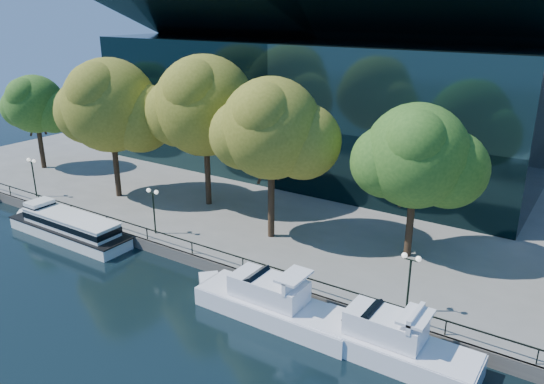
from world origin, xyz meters
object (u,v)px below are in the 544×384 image
Objects in this scene: tour_boat at (66,225)px; tree_3 at (272,131)px; tree_2 at (206,108)px; lamp_0 at (32,169)px; tree_1 at (111,108)px; cruiser_near at (270,301)px; cruiser_far at (385,340)px; lamp_1 at (153,201)px; lamp_2 at (410,270)px; tree_4 at (418,158)px; tree_0 at (35,105)px.

tour_boat is 20.60m from tree_3.
lamp_0 is (-16.42, -8.10, -6.58)m from tree_2.
tour_boat is at bearing -153.24° from tree_3.
tour_boat is 1.07× the size of tree_3.
cruiser_near is at bearing -19.81° from tree_1.
cruiser_near is 8.02m from cruiser_far.
lamp_0 reaches higher than cruiser_far.
cruiser_far is 2.77× the size of lamp_1.
tree_1 is 33.31m from lamp_2.
cruiser_near is 15.12m from tree_4.
tree_0 reaches higher than lamp_1.
tree_3 is at bearing 29.30° from lamp_1.
tree_0 is (-17.76, 10.05, 7.42)m from tour_boat.
tree_0 is at bearing 177.14° from tree_3.
tree_1 is 18.77m from tree_3.
tree_1 reaches higher than tree_0.
tour_boat is 3.57× the size of lamp_1.
tree_4 is at bearing 11.87° from lamp_0.
tree_3 is at bearing 122.35° from cruiser_near.
lamp_0 is at bearing 180.00° from lamp_1.
tree_2 is 1.20× the size of tree_4.
cruiser_far is 2.77× the size of lamp_2.
tour_boat is 1.15× the size of cruiser_near.
tree_1 reaches higher than cruiser_far.
cruiser_near is 0.93× the size of tree_3.
tree_4 reaches higher than cruiser_far.
tree_1 reaches higher than lamp_1.
tree_2 is at bearing 19.73° from tree_1.
tour_boat is at bearing -29.51° from tree_0.
tree_3 reaches higher than lamp_1.
tree_2 reaches higher than tour_boat.
tree_4 is 2.99× the size of lamp_1.
lamp_1 is at bearing 23.70° from tour_boat.
lamp_2 is at bearing -7.93° from tree_0.
tree_4 reaches higher than tour_boat.
tree_3 is at bearing 159.98° from lamp_2.
cruiser_far is 18.68m from tree_3.
cruiser_far is at bearing -12.46° from tree_0.
tour_boat is 12.36m from tree_1.
tour_boat is at bearing -74.72° from tree_1.
tree_3 is (9.49, -3.13, -0.38)m from tree_2.
cruiser_far is 34.83m from tree_1.
cruiser_far is 49.74m from tree_0.
tree_2 reaches higher than cruiser_near.
tree_2 is 10.45m from lamp_1.
tree_3 is (34.30, -1.71, 1.60)m from tree_0.
cruiser_near is at bearing -15.00° from tree_0.
tree_0 is at bearing 141.49° from lamp_0.
cruiser_near reaches higher than tour_boat.
tree_1 reaches higher than lamp_0.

